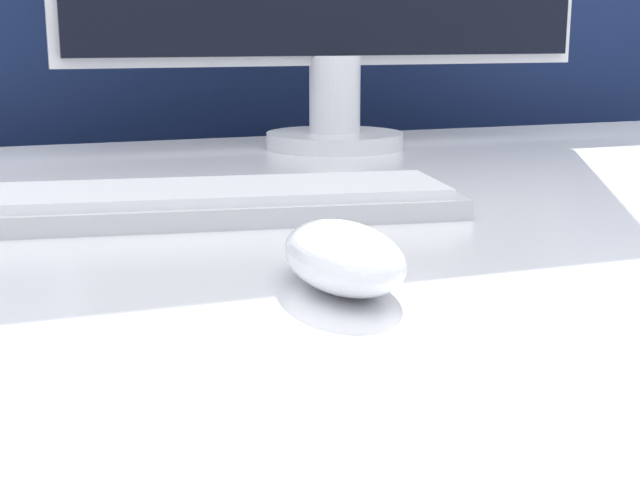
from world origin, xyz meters
TOP-DOWN VIEW (x-y plane):
  - partition_panel at (0.00, 0.72)m, footprint 5.00×0.03m
  - computer_mouse_near at (-0.00, -0.17)m, footprint 0.07×0.12m
  - keyboard at (-0.03, 0.06)m, footprint 0.41×0.18m

SIDE VIEW (x-z plane):
  - partition_panel at x=0.00m, z-range 0.00..1.07m
  - keyboard at x=-0.03m, z-range 0.72..0.75m
  - computer_mouse_near at x=0.00m, z-range 0.73..0.76m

